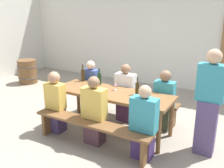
% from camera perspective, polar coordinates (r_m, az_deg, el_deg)
% --- Properties ---
extents(ground_plane, '(24.00, 24.00, 0.00)m').
position_cam_1_polar(ground_plane, '(4.76, 0.00, -10.42)').
color(ground_plane, gray).
extents(back_wall, '(14.00, 0.20, 3.20)m').
position_cam_1_polar(back_wall, '(7.28, 13.24, 11.88)').
color(back_wall, silver).
rests_on(back_wall, ground).
extents(tasting_table, '(2.19, 0.76, 0.75)m').
position_cam_1_polar(tasting_table, '(4.49, 0.00, -2.78)').
color(tasting_table, brown).
rests_on(tasting_table, ground).
extents(bench_near, '(2.09, 0.30, 0.45)m').
position_cam_1_polar(bench_near, '(4.09, -4.82, -9.73)').
color(bench_near, brown).
rests_on(bench_near, ground).
extents(bench_far, '(2.09, 0.30, 0.45)m').
position_cam_1_polar(bench_far, '(5.17, 3.77, -3.85)').
color(bench_far, brown).
rests_on(bench_far, ground).
extents(wine_bottle_0, '(0.08, 0.08, 0.35)m').
position_cam_1_polar(wine_bottle_0, '(5.14, -6.63, 2.09)').
color(wine_bottle_0, '#332814').
rests_on(wine_bottle_0, tasting_table).
extents(wine_bottle_1, '(0.07, 0.07, 0.30)m').
position_cam_1_polar(wine_bottle_1, '(4.33, 5.78, -0.95)').
color(wine_bottle_1, '#332814').
rests_on(wine_bottle_1, tasting_table).
extents(wine_bottle_2, '(0.08, 0.08, 0.32)m').
position_cam_1_polar(wine_bottle_2, '(4.88, -2.92, 1.26)').
color(wine_bottle_2, '#143319').
rests_on(wine_bottle_2, tasting_table).
extents(wine_glass_0, '(0.07, 0.07, 0.16)m').
position_cam_1_polar(wine_glass_0, '(4.74, -4.54, 0.60)').
color(wine_glass_0, silver).
rests_on(wine_glass_0, tasting_table).
extents(wine_glass_1, '(0.07, 0.07, 0.16)m').
position_cam_1_polar(wine_glass_1, '(4.55, 0.74, -0.04)').
color(wine_glass_1, silver).
rests_on(wine_glass_1, tasting_table).
extents(wine_glass_2, '(0.07, 0.07, 0.17)m').
position_cam_1_polar(wine_glass_2, '(4.01, 6.33, -2.37)').
color(wine_glass_2, silver).
rests_on(wine_glass_2, tasting_table).
extents(seated_guest_near_0, '(0.35, 0.24, 1.13)m').
position_cam_1_polar(seated_guest_near_0, '(4.62, -12.72, -4.28)').
color(seated_guest_near_0, '#3E2F56').
rests_on(seated_guest_near_0, ground).
extents(seated_guest_near_1, '(0.40, 0.24, 1.16)m').
position_cam_1_polar(seated_guest_near_1, '(4.14, -4.06, -6.48)').
color(seated_guest_near_1, '#4C3038').
rests_on(seated_guest_near_1, ground).
extents(seated_guest_near_2, '(0.39, 0.24, 1.15)m').
position_cam_1_polar(seated_guest_near_2, '(3.76, 7.22, -9.18)').
color(seated_guest_near_2, '#3F2A5F').
rests_on(seated_guest_near_2, ground).
extents(seated_guest_far_0, '(0.33, 0.24, 1.14)m').
position_cam_1_polar(seated_guest_far_0, '(5.37, -4.75, -0.93)').
color(seated_guest_far_0, '#364539').
rests_on(seated_guest_far_0, ground).
extents(seated_guest_far_1, '(0.39, 0.24, 1.16)m').
position_cam_1_polar(seated_guest_far_1, '(4.98, 2.99, -2.36)').
color(seated_guest_far_1, '#522C4E').
rests_on(seated_guest_far_1, ground).
extents(seated_guest_far_2, '(0.37, 0.24, 1.14)m').
position_cam_1_polar(seated_guest_far_2, '(4.69, 11.76, -3.94)').
color(seated_guest_far_2, '#445139').
rests_on(seated_guest_far_2, ground).
extents(standing_host, '(0.39, 0.24, 1.64)m').
position_cam_1_polar(standing_host, '(4.02, 21.15, -4.43)').
color(standing_host, '#51436D').
rests_on(standing_host, ground).
extents(wine_barrel, '(0.58, 0.58, 0.70)m').
position_cam_1_polar(wine_barrel, '(7.98, -18.71, 2.72)').
color(wine_barrel, brown).
rests_on(wine_barrel, ground).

